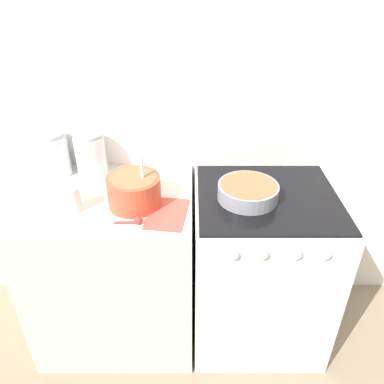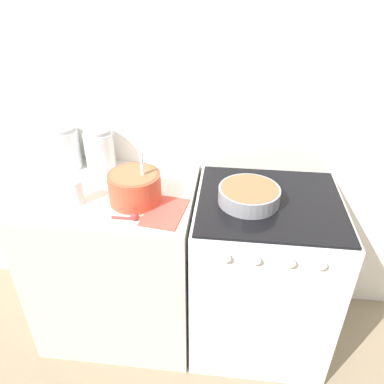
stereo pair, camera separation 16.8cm
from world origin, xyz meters
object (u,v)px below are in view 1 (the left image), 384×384
at_px(mixing_bowl, 134,189).
at_px(baking_pan, 248,191).
at_px(tin_can, 72,199).
at_px(storage_jar_middle, 91,157).
at_px(storage_jar_left, 53,157).
at_px(stove, 259,267).

height_order(mixing_bowl, baking_pan, mixing_bowl).
bearing_deg(mixing_bowl, tin_can, -169.12).
xyz_separation_m(storage_jar_middle, tin_can, (-0.01, -0.33, -0.04)).
bearing_deg(mixing_bowl, storage_jar_left, 147.38).
bearing_deg(tin_can, stove, 7.89).
bearing_deg(storage_jar_left, mixing_bowl, -32.62).
distance_m(mixing_bowl, storage_jar_left, 0.53).
relative_size(stove, mixing_bowl, 3.66).
bearing_deg(stove, baking_pan, -166.36).
distance_m(stove, tin_can, 1.02).
height_order(stove, tin_can, tin_can).
height_order(storage_jar_middle, tin_can, storage_jar_middle).
height_order(storage_jar_left, tin_can, storage_jar_left).
height_order(stove, storage_jar_middle, storage_jar_middle).
xyz_separation_m(stove, storage_jar_middle, (-0.87, 0.21, 0.55)).
distance_m(storage_jar_middle, tin_can, 0.34).
distance_m(baking_pan, tin_can, 0.78).
distance_m(stove, storage_jar_left, 1.21).
bearing_deg(stove, mixing_bowl, -173.41).
relative_size(storage_jar_left, storage_jar_middle, 1.01).
distance_m(mixing_bowl, storage_jar_middle, 0.38).
height_order(baking_pan, storage_jar_middle, storage_jar_middle).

